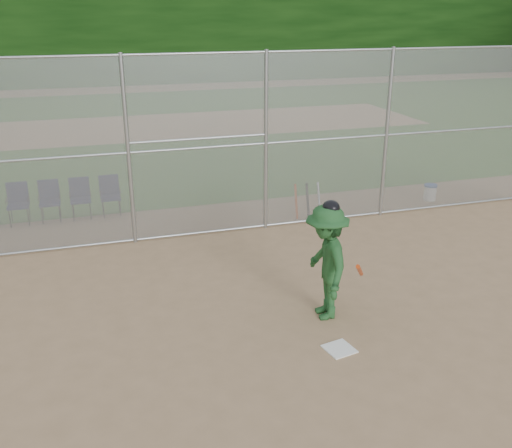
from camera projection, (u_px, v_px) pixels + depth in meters
name	position (u px, v px, depth m)	size (l,w,h in m)	color
ground	(305.00, 348.00, 8.60)	(100.00, 100.00, 0.00)	tan
grass_strip	(151.00, 127.00, 24.68)	(100.00, 100.00, 0.00)	#2C5C1B
dirt_patch_far	(151.00, 127.00, 24.68)	(24.00, 24.00, 0.00)	tan
backstop_fence	(222.00, 143.00, 12.33)	(16.09, 0.09, 4.00)	gray
home_plate	(339.00, 349.00, 8.56)	(0.41, 0.41, 0.02)	white
batter_at_plate	(326.00, 262.00, 9.18)	(1.06, 1.39, 2.02)	#215326
water_cooler	(430.00, 192.00, 15.17)	(0.34, 0.34, 0.43)	white
spare_bats	(308.00, 200.00, 13.89)	(0.66, 0.31, 0.84)	#D84C14
chair_2	(18.00, 204.00, 13.41)	(0.54, 0.52, 0.96)	#0F1337
chair_3	(50.00, 202.00, 13.61)	(0.54, 0.52, 0.96)	#0F1337
chair_4	(81.00, 199.00, 13.80)	(0.54, 0.52, 0.96)	#0F1337
chair_5	(110.00, 196.00, 14.00)	(0.54, 0.52, 0.96)	#0F1337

